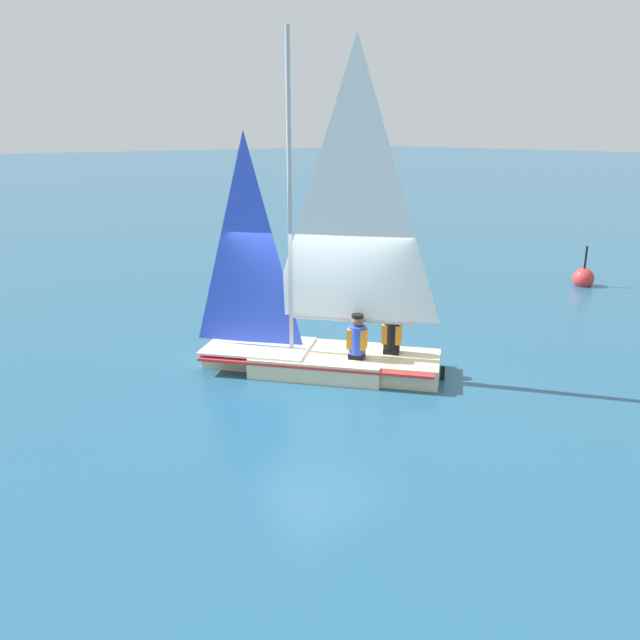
% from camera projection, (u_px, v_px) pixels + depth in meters
% --- Properties ---
extents(ground_plane, '(260.00, 260.00, 0.00)m').
position_uv_depth(ground_plane, '(320.00, 370.00, 11.47)').
color(ground_plane, '#235675').
extents(sailboat_main, '(4.12, 3.79, 5.83)m').
position_uv_depth(sailboat_main, '(321.00, 322.00, 11.19)').
color(sailboat_main, beige).
rests_on(sailboat_main, ground_plane).
extents(sailor_helm, '(0.43, 0.42, 1.16)m').
position_uv_depth(sailor_helm, '(357.00, 344.00, 10.96)').
color(sailor_helm, black).
rests_on(sailor_helm, ground_plane).
extents(sailor_crew, '(0.43, 0.42, 1.16)m').
position_uv_depth(sailor_crew, '(392.00, 339.00, 11.22)').
color(sailor_crew, black).
rests_on(sailor_crew, ground_plane).
extents(buoy_marker, '(0.59, 0.59, 1.22)m').
position_uv_depth(buoy_marker, '(583.00, 278.00, 17.70)').
color(buoy_marker, red).
rests_on(buoy_marker, ground_plane).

